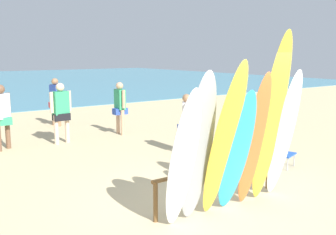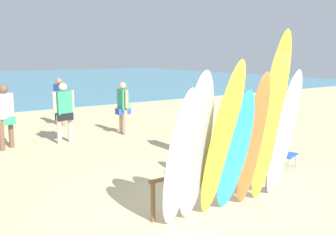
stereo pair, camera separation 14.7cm
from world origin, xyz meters
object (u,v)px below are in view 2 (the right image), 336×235
at_px(surfboard_rack, 217,174).
at_px(surfboard_white_6, 284,135).
at_px(beach_chair_red, 277,147).
at_px(beachgoer_near_rack, 123,104).
at_px(surfboard_white_0, 180,160).
at_px(beachgoer_by_water, 60,98).
at_px(beachgoer_strolling, 5,112).
at_px(surfboard_yellow_5, 271,119).
at_px(beachgoer_midbeach, 188,120).
at_px(surfboard_grey_1, 196,148).
at_px(surfboard_orange_4, 253,140).
at_px(beachgoer_photographing, 64,109).
at_px(surfboard_teal_3, 235,152).
at_px(surfboard_yellow_2, 222,142).

distance_m(surfboard_rack, surfboard_white_6, 1.34).
bearing_deg(beach_chair_red, beachgoer_near_rack, 85.59).
distance_m(surfboard_white_0, beachgoer_by_water, 8.98).
relative_size(surfboard_rack, beachgoer_strolling, 1.54).
height_order(surfboard_yellow_5, beachgoer_midbeach, surfboard_yellow_5).
xyz_separation_m(surfboard_grey_1, beachgoer_strolling, (-1.30, 6.29, -0.16)).
distance_m(surfboard_orange_4, beachgoer_photographing, 6.23).
distance_m(surfboard_yellow_5, beachgoer_near_rack, 6.42).
distance_m(surfboard_rack, beach_chair_red, 2.70).
xyz_separation_m(surfboard_white_0, beachgoer_near_rack, (2.45, 6.35, -0.10)).
bearing_deg(surfboard_teal_3, beachgoer_near_rack, 80.05).
xyz_separation_m(surfboard_white_6, beachgoer_photographing, (-1.66, 6.17, -0.15)).
distance_m(surfboard_orange_4, surfboard_white_6, 0.73).
xyz_separation_m(surfboard_yellow_5, beachgoer_by_water, (-0.46, 8.91, -0.48)).
bearing_deg(surfboard_white_0, surfboard_white_6, -3.34).
bearing_deg(beachgoer_photographing, surfboard_yellow_5, 92.32).
bearing_deg(surfboard_white_0, surfboard_teal_3, -3.85).
bearing_deg(beach_chair_red, beachgoer_strolling, 114.77).
xyz_separation_m(surfboard_teal_3, surfboard_orange_4, (0.42, 0.03, 0.12)).
xyz_separation_m(beachgoer_midbeach, beach_chair_red, (0.97, -1.99, -0.43)).
bearing_deg(beachgoer_photographing, surfboard_white_0, 75.95).
bearing_deg(beachgoer_strolling, beachgoer_midbeach, -76.28).
distance_m(beachgoer_near_rack, beachgoer_midbeach, 3.04).
xyz_separation_m(surfboard_rack, beachgoer_near_rack, (1.36, 5.90, 0.42)).
relative_size(surfboard_white_6, beachgoer_by_water, 1.38).
bearing_deg(beachgoer_midbeach, beachgoer_photographing, -106.54).
xyz_separation_m(surfboard_white_6, beachgoer_strolling, (-3.17, 6.34, -0.14)).
bearing_deg(surfboard_yellow_5, surfboard_yellow_2, -174.34).
distance_m(surfboard_yellow_5, beachgoer_by_water, 8.93).
relative_size(surfboard_white_0, surfboard_grey_1, 0.91).
relative_size(surfboard_orange_4, beachgoer_photographing, 1.33).
bearing_deg(surfboard_rack, surfboard_white_0, -157.46).
bearing_deg(beachgoer_midbeach, beach_chair_red, 62.83).
bearing_deg(surfboard_orange_4, surfboard_white_0, 179.30).
bearing_deg(beachgoer_strolling, surfboard_white_6, -99.80).
height_order(beachgoer_photographing, beachgoer_near_rack, beachgoer_photographing).
height_order(surfboard_yellow_2, beachgoer_photographing, surfboard_yellow_2).
relative_size(surfboard_white_6, beach_chair_red, 2.75).
relative_size(surfboard_yellow_2, surfboard_yellow_5, 0.86).
height_order(surfboard_rack, surfboard_teal_3, surfboard_teal_3).
distance_m(surfboard_white_0, surfboard_grey_1, 0.35).
distance_m(surfboard_teal_3, surfboard_yellow_5, 0.87).
height_order(surfboard_white_6, beachgoer_near_rack, surfboard_white_6).
bearing_deg(surfboard_yellow_2, beach_chair_red, 22.54).
bearing_deg(surfboard_yellow_5, beach_chair_red, 39.92).
distance_m(beachgoer_photographing, beach_chair_red, 5.79).
height_order(surfboard_rack, surfboard_orange_4, surfboard_orange_4).
bearing_deg(beachgoer_midbeach, beachgoer_by_water, -129.61).
relative_size(surfboard_yellow_2, surfboard_teal_3, 1.23).
relative_size(surfboard_white_6, beachgoer_near_rack, 1.41).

